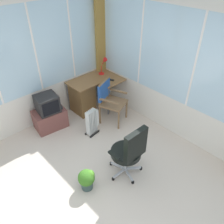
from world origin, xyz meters
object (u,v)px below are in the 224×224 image
at_px(desk_lamp, 105,63).
at_px(tv_on_stand, 49,114).
at_px(wooden_armchair, 108,97).
at_px(tv_remote, 111,80).
at_px(space_heater, 92,122).
at_px(potted_plant, 87,179).
at_px(office_chair, 130,150).
at_px(desk, 84,96).

xyz_separation_m(desk_lamp, tv_on_stand, (-1.57, 0.01, -0.65)).
bearing_deg(wooden_armchair, tv_on_stand, 149.20).
relative_size(tv_remote, space_heater, 0.26).
relative_size(desk_lamp, wooden_armchair, 0.44).
relative_size(tv_on_stand, space_heater, 1.36).
height_order(tv_on_stand, potted_plant, tv_on_stand).
bearing_deg(tv_on_stand, office_chair, -81.82).
xyz_separation_m(tv_remote, office_chair, (-1.15, -1.67, -0.18)).
bearing_deg(wooden_armchair, tv_remote, 40.18).
bearing_deg(desk, office_chair, -106.83).
bearing_deg(potted_plant, wooden_armchair, 36.99).
distance_m(tv_remote, office_chair, 2.03).
height_order(office_chair, space_heater, office_chair).
bearing_deg(space_heater, wooden_armchair, 12.84).
relative_size(wooden_armchair, potted_plant, 2.48).
bearing_deg(desk_lamp, office_chair, -122.55).
xyz_separation_m(tv_remote, tv_on_stand, (-1.44, 0.34, -0.40)).
height_order(desk, space_heater, desk).
bearing_deg(office_chair, desk, 73.17).
bearing_deg(tv_on_stand, desk_lamp, -0.43).
bearing_deg(desk_lamp, tv_on_stand, 179.57).
bearing_deg(space_heater, tv_remote, 25.18).
xyz_separation_m(desk, desk_lamp, (0.67, -0.01, 0.61)).
xyz_separation_m(desk, office_chair, (-0.61, -2.01, 0.17)).
xyz_separation_m(desk, potted_plant, (-1.29, -1.74, -0.17)).
bearing_deg(wooden_armchair, desk, 106.00).
height_order(desk_lamp, space_heater, desk_lamp).
xyz_separation_m(desk_lamp, office_chair, (-1.28, -2.00, -0.43)).
distance_m(desk_lamp, space_heater, 1.47).
relative_size(desk, office_chair, 1.11).
relative_size(tv_remote, potted_plant, 0.40).
height_order(desk_lamp, potted_plant, desk_lamp).
distance_m(wooden_armchair, tv_on_stand, 1.28).
xyz_separation_m(office_chair, tv_on_stand, (-0.29, 2.01, -0.22)).
bearing_deg(wooden_armchair, potted_plant, -143.01).
bearing_deg(desk_lamp, space_heater, -143.89).
bearing_deg(potted_plant, tv_on_stand, 77.45).
height_order(tv_remote, office_chair, office_chair).
relative_size(desk, potted_plant, 2.99).
distance_m(desk, space_heater, 0.85).
relative_size(tv_on_stand, potted_plant, 2.08).
relative_size(wooden_armchair, office_chair, 0.92).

